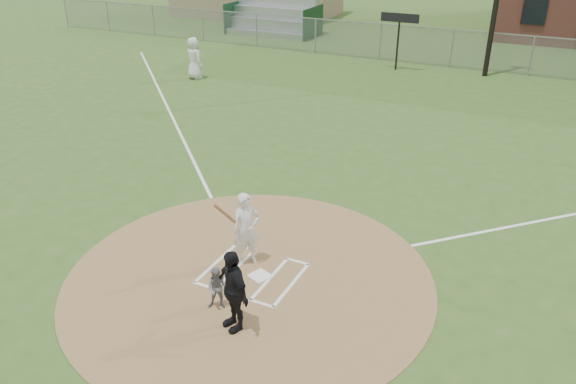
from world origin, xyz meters
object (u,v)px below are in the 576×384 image
at_px(ondeck_player, 194,58).
at_px(batter_at_plate, 246,229).
at_px(catcher, 218,288).
at_px(home_plate, 260,276).
at_px(umpire, 233,290).

distance_m(ondeck_player, batter_at_plate, 17.25).
bearing_deg(catcher, home_plate, 58.86).
xyz_separation_m(home_plate, catcher, (-0.24, -1.37, 0.47)).
height_order(home_plate, ondeck_player, ondeck_player).
xyz_separation_m(umpire, batter_at_plate, (-0.93, 2.14, 0.02)).
bearing_deg(ondeck_player, umpire, 148.54).
relative_size(umpire, ondeck_player, 0.87).
bearing_deg(batter_at_plate, ondeck_player, 128.69).
bearing_deg(home_plate, umpire, -77.71).
relative_size(home_plate, batter_at_plate, 0.24).
distance_m(umpire, batter_at_plate, 2.34).
relative_size(catcher, umpire, 0.54).
bearing_deg(home_plate, batter_at_plate, 144.39).
bearing_deg(home_plate, ondeck_player, 129.28).
distance_m(home_plate, batter_at_plate, 1.12).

